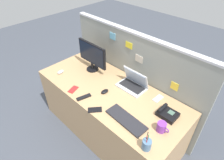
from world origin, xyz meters
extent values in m
plane|color=#424751|center=(0.00, 0.00, 0.00)|extent=(10.00, 10.00, 0.00)
cube|color=tan|center=(0.00, 0.00, 0.38)|extent=(1.94, 0.82, 0.75)
cube|color=gray|center=(0.00, 0.45, 0.66)|extent=(2.05, 0.06, 1.32)
cube|color=#B7BAC1|center=(0.00, 0.45, 1.34)|extent=(2.05, 0.07, 0.02)
cube|color=yellow|center=(-0.07, 0.42, 1.17)|extent=(0.11, 0.01, 0.08)
cube|color=#66ADD1|center=(-0.35, 0.42, 1.20)|extent=(0.10, 0.01, 0.09)
cube|color=beige|center=(0.10, 0.42, 1.05)|extent=(0.11, 0.01, 0.09)
cube|color=yellow|center=(0.61, 0.42, 0.91)|extent=(0.09, 0.01, 0.09)
cylinder|color=black|center=(-0.47, 0.14, 0.76)|extent=(0.16, 0.16, 0.02)
cylinder|color=black|center=(-0.47, 0.14, 0.82)|extent=(0.04, 0.04, 0.10)
cube|color=black|center=(-0.47, 0.16, 1.00)|extent=(0.49, 0.03, 0.29)
cube|color=black|center=(-0.47, 0.14, 1.00)|extent=(0.46, 0.01, 0.26)
cube|color=silver|center=(0.17, 0.22, 0.76)|extent=(0.34, 0.22, 0.02)
cube|color=black|center=(0.17, 0.23, 0.77)|extent=(0.30, 0.15, 0.00)
cube|color=silver|center=(0.17, 0.29, 0.88)|extent=(0.34, 0.08, 0.21)
cube|color=#9EB2D1|center=(0.17, 0.28, 0.87)|extent=(0.32, 0.07, 0.19)
cube|color=black|center=(0.73, 0.13, 0.78)|extent=(0.20, 0.16, 0.05)
cube|color=#4C6B5B|center=(0.75, 0.15, 0.80)|extent=(0.06, 0.06, 0.01)
cylinder|color=black|center=(0.66, 0.13, 0.82)|extent=(0.04, 0.15, 0.04)
cube|color=#232328|center=(0.46, -0.22, 0.76)|extent=(0.46, 0.18, 0.02)
ellipsoid|color=black|center=(0.00, -0.07, 0.77)|extent=(0.06, 0.10, 0.03)
ellipsoid|color=#B2B5BC|center=(-0.72, -0.21, 0.77)|extent=(0.07, 0.11, 0.03)
cylinder|color=#4C7093|center=(0.79, -0.33, 0.81)|extent=(0.08, 0.08, 0.10)
cylinder|color=#238438|center=(0.79, -0.32, 0.86)|extent=(0.02, 0.02, 0.14)
cylinder|color=red|center=(0.80, -0.34, 0.87)|extent=(0.02, 0.01, 0.14)
cylinder|color=black|center=(0.78, -0.31, 0.87)|extent=(0.01, 0.01, 0.15)
cube|color=#B7BAC1|center=(0.51, 0.28, 0.76)|extent=(0.07, 0.14, 0.01)
cube|color=black|center=(0.13, -0.34, 0.76)|extent=(0.15, 0.16, 0.01)
cube|color=#B22323|center=(-0.31, -0.31, 0.76)|extent=(0.11, 0.15, 0.01)
cube|color=black|center=(-0.10, -0.31, 0.76)|extent=(0.09, 0.18, 0.02)
cylinder|color=purple|center=(0.78, -0.08, 0.80)|extent=(0.09, 0.09, 0.10)
torus|color=purple|center=(0.83, -0.08, 0.80)|extent=(0.05, 0.01, 0.05)
camera|label=1|loc=(1.25, -1.22, 2.24)|focal=30.35mm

